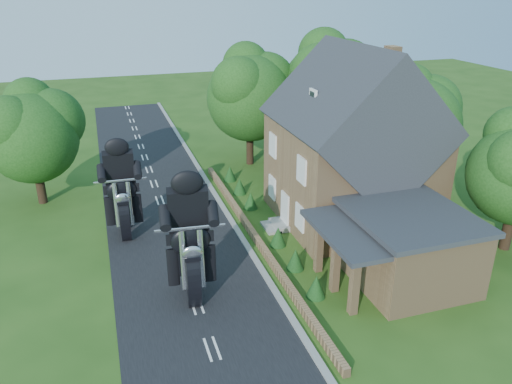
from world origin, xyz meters
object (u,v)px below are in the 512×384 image
object	(u,v)px
motorcycle_lead	(192,279)
motorcycle_follow	(125,221)
house	(352,149)
annex	(405,245)
garden_wall	(255,236)

from	to	relation	value
motorcycle_lead	motorcycle_follow	xyz separation A→B (m)	(-2.43, 7.08, -0.07)
house	motorcycle_follow	bearing A→B (deg)	171.97
annex	house	bearing A→B (deg)	84.76
house	annex	distance (m)	7.30
house	motorcycle_lead	xyz separation A→B (m)	(-10.50, -5.25, -3.42)
motorcycle_lead	motorcycle_follow	distance (m)	7.48
garden_wall	motorcycle_lead	distance (m)	6.10
garden_wall	motorcycle_lead	world-z (taller)	motorcycle_lead
annex	motorcycle_lead	xyz separation A→B (m)	(-9.88, 1.55, -0.84)
annex	motorcycle_follow	world-z (taller)	annex
motorcycle_lead	motorcycle_follow	bearing A→B (deg)	-65.69
motorcycle_lead	motorcycle_follow	size ratio (longest dim) A/B	1.08
garden_wall	annex	world-z (taller)	annex
motorcycle_lead	house	bearing A→B (deg)	-148.06
house	annex	bearing A→B (deg)	-95.24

